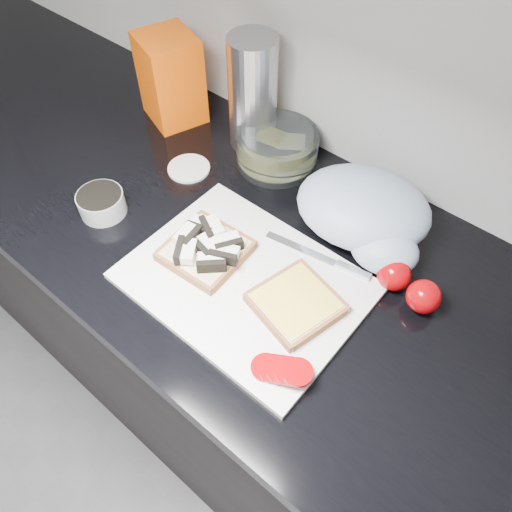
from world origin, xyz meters
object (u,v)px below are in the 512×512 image
at_px(glass_bowl, 277,148).
at_px(steel_canister, 253,94).
at_px(cutting_board, 245,282).
at_px(bread_bag, 171,79).

bearing_deg(glass_bowl, steel_canister, 167.09).
height_order(glass_bowl, steel_canister, steel_canister).
xyz_separation_m(cutting_board, glass_bowl, (-0.16, 0.29, 0.03)).
distance_m(cutting_board, steel_canister, 0.41).
xyz_separation_m(cutting_board, steel_canister, (-0.24, 0.31, 0.12)).
bearing_deg(bread_bag, steel_canister, 31.93).
bearing_deg(bread_bag, glass_bowl, 24.69).
relative_size(cutting_board, glass_bowl, 2.31).
height_order(cutting_board, steel_canister, steel_canister).
bearing_deg(steel_canister, bread_bag, -167.79).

